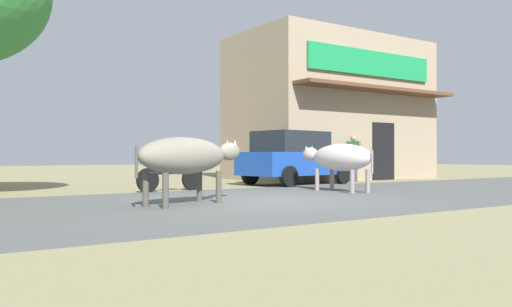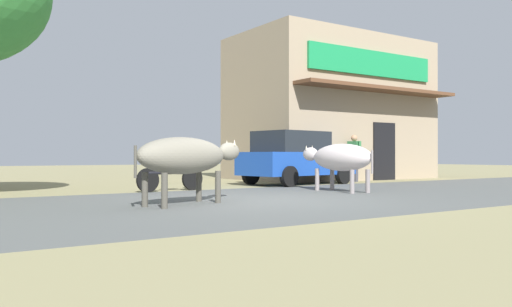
{
  "view_description": "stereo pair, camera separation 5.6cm",
  "coord_description": "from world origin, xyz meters",
  "px_view_note": "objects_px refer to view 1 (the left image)",
  "views": [
    {
      "loc": [
        -5.94,
        -8.65,
        0.9
      ],
      "look_at": [
        1.36,
        2.18,
        0.95
      ],
      "focal_mm": 36.73,
      "sensor_mm": 36.0,
      "label": 1
    },
    {
      "loc": [
        -5.89,
        -8.68,
        0.9
      ],
      "look_at": [
        1.36,
        2.18,
        0.95
      ],
      "focal_mm": 36.73,
      "sensor_mm": 36.0,
      "label": 2
    }
  ],
  "objects_px": {
    "pedestrian_by_shop": "(354,154)",
    "cow_far_dark": "(340,158)",
    "parked_hatchback_car": "(295,157)",
    "parked_motorcycle": "(172,173)",
    "cow_near_brown": "(186,156)"
  },
  "relations": [
    {
      "from": "cow_near_brown",
      "to": "cow_far_dark",
      "type": "relative_size",
      "value": 0.99
    },
    {
      "from": "parked_motorcycle",
      "to": "cow_near_brown",
      "type": "distance_m",
      "value": 3.73
    },
    {
      "from": "parked_hatchback_car",
      "to": "pedestrian_by_shop",
      "type": "distance_m",
      "value": 2.71
    },
    {
      "from": "cow_near_brown",
      "to": "cow_far_dark",
      "type": "height_order",
      "value": "cow_near_brown"
    },
    {
      "from": "cow_far_dark",
      "to": "pedestrian_by_shop",
      "type": "height_order",
      "value": "pedestrian_by_shop"
    },
    {
      "from": "parked_motorcycle",
      "to": "pedestrian_by_shop",
      "type": "height_order",
      "value": "pedestrian_by_shop"
    },
    {
      "from": "parked_hatchback_car",
      "to": "parked_motorcycle",
      "type": "distance_m",
      "value": 4.59
    },
    {
      "from": "pedestrian_by_shop",
      "to": "cow_far_dark",
      "type": "bearing_deg",
      "value": -138.42
    },
    {
      "from": "cow_far_dark",
      "to": "pedestrian_by_shop",
      "type": "distance_m",
      "value": 5.06
    },
    {
      "from": "cow_far_dark",
      "to": "pedestrian_by_shop",
      "type": "relative_size",
      "value": 1.65
    },
    {
      "from": "parked_motorcycle",
      "to": "cow_far_dark",
      "type": "relative_size",
      "value": 0.71
    },
    {
      "from": "cow_near_brown",
      "to": "cow_far_dark",
      "type": "distance_m",
      "value": 4.86
    },
    {
      "from": "parked_motorcycle",
      "to": "cow_near_brown",
      "type": "height_order",
      "value": "cow_near_brown"
    },
    {
      "from": "parked_hatchback_car",
      "to": "parked_motorcycle",
      "type": "bearing_deg",
      "value": -170.91
    },
    {
      "from": "pedestrian_by_shop",
      "to": "cow_near_brown",
      "type": "bearing_deg",
      "value": -152.81
    }
  ]
}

